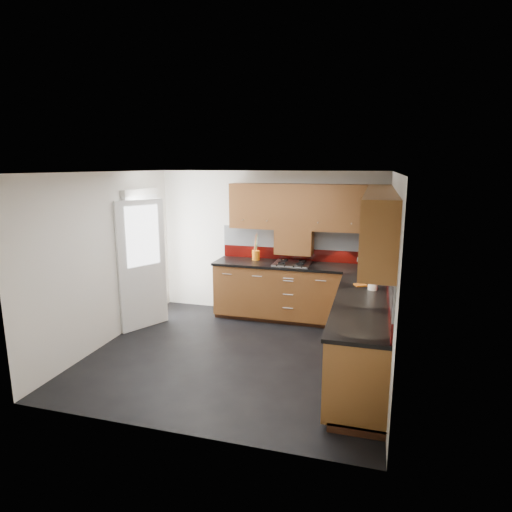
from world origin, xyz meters
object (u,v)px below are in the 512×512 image
(toaster, at_px, (377,262))
(utensil_pot, at_px, (256,254))
(food_processor, at_px, (368,266))
(gas_hob, at_px, (292,263))

(toaster, bearing_deg, utensil_pot, 179.14)
(toaster, bearing_deg, food_processor, -103.75)
(food_processor, bearing_deg, utensil_pot, 163.32)
(utensil_pot, height_order, food_processor, utensil_pot)
(toaster, bearing_deg, gas_hob, -174.48)
(utensil_pot, bearing_deg, toaster, -0.86)
(gas_hob, bearing_deg, utensil_pot, 166.40)
(gas_hob, bearing_deg, toaster, 5.52)
(gas_hob, distance_m, utensil_pot, 0.66)
(utensil_pot, distance_m, food_processor, 1.89)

